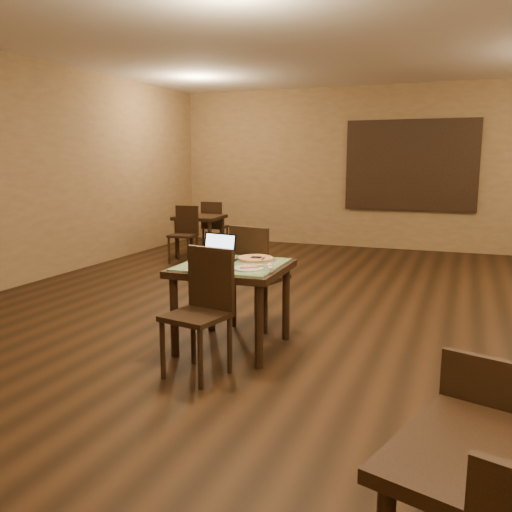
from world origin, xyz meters
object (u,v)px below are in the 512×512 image
at_px(other_table_b, 200,223).
at_px(other_table_c, 505,491).
at_px(tiled_table, 233,275).
at_px(other_table_b_chair_near, 185,230).
at_px(chair_main_near, 203,304).
at_px(other_table_c_chair_far, 490,436).
at_px(other_table_b_chair_far, 214,223).
at_px(pizza_pan, 255,259).
at_px(laptop, 217,253).
at_px(chair_main_far, 256,271).

height_order(other_table_b, other_table_c, other_table_b).
xyz_separation_m(tiled_table, other_table_b_chair_near, (-2.39, 3.51, -0.15)).
bearing_deg(tiled_table, other_table_c, -51.13).
xyz_separation_m(chair_main_near, other_table_c_chair_far, (2.02, -1.28, -0.06)).
distance_m(tiled_table, other_table_b_chair_far, 5.16).
bearing_deg(tiled_table, other_table_b_chair_near, 122.66).
height_order(pizza_pan, other_table_b_chair_near, other_table_b_chair_near).
relative_size(other_table_b, other_table_c_chair_far, 0.91).
xyz_separation_m(other_table_b_chair_near, other_table_b_chair_far, (0.01, 1.06, 0.00)).
xyz_separation_m(chair_main_near, other_table_c, (2.04, -1.79, 0.01)).
xyz_separation_m(tiled_table, laptop, (-0.20, 0.10, 0.16)).
distance_m(other_table_b_chair_near, other_table_b_chair_far, 1.06).
xyz_separation_m(other_table_b, other_table_c_chair_far, (4.42, -5.93, -0.09)).
distance_m(chair_main_near, other_table_b_chair_near, 4.78).
bearing_deg(laptop, tiled_table, -16.70).
relative_size(other_table_b, other_table_b_chair_far, 0.88).
relative_size(other_table_c, other_table_c_chair_far, 1.04).
height_order(chair_main_far, other_table_b_chair_far, chair_main_far).
height_order(laptop, other_table_c, laptop).
bearing_deg(other_table_b_chair_far, tiled_table, 113.65).
xyz_separation_m(other_table_b_chair_near, other_table_c_chair_far, (4.43, -5.40, -0.02)).
bearing_deg(chair_main_near, tiled_table, 103.04).
relative_size(other_table_b_chair_near, other_table_c, 1.00).
distance_m(other_table_b_chair_far, other_table_c, 8.27).
xyz_separation_m(laptop, other_table_b, (-2.19, 3.94, -0.24)).
xyz_separation_m(pizza_pan, other_table_b, (-2.51, 3.80, -0.18)).
relative_size(tiled_table, laptop, 2.46).
relative_size(tiled_table, pizza_pan, 2.44).
distance_m(chair_main_near, pizza_pan, 0.89).
distance_m(other_table_b_chair_far, other_table_c_chair_far, 7.83).
distance_m(laptop, other_table_c, 3.39).
distance_m(chair_main_near, chair_main_far, 1.23).
xyz_separation_m(pizza_pan, other_table_c, (1.94, -2.65, -0.20)).
xyz_separation_m(chair_main_near, pizza_pan, (0.10, 0.86, 0.21)).
distance_m(laptop, other_table_c_chair_far, 3.01).
bearing_deg(other_table_b, pizza_pan, -60.46).
relative_size(pizza_pan, other_table_b, 0.48).
bearing_deg(tiled_table, other_table_b_chair_far, 115.89).
bearing_deg(other_table_c, tiled_table, 148.23).
relative_size(pizza_pan, other_table_b_chair_near, 0.42).
relative_size(tiled_table, other_table_b, 1.18).
xyz_separation_m(laptop, other_table_c_chair_far, (2.23, -2.00, -0.33)).
bearing_deg(other_table_c, chair_main_near, 156.41).
height_order(chair_main_near, chair_main_far, chair_main_far).
bearing_deg(other_table_b_chair_far, chair_main_far, 116.92).
xyz_separation_m(laptop, other_table_b_chair_near, (-2.19, 3.41, -0.31)).
height_order(chair_main_far, other_table_c, chair_main_far).
distance_m(other_table_b_chair_near, other_table_c_chair_far, 6.98).
xyz_separation_m(chair_main_near, other_table_b_chair_far, (-2.40, 5.19, -0.04)).
bearing_deg(laptop, pizza_pan, 33.87).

